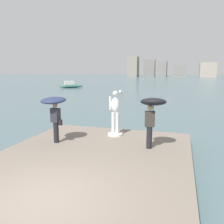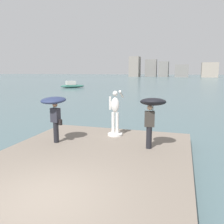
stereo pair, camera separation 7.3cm
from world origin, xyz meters
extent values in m
plane|color=#4C666B|center=(0.00, 40.00, 0.00)|extent=(400.00, 400.00, 0.00)
cube|color=slate|center=(0.00, 2.06, 0.20)|extent=(6.99, 10.12, 0.40)
cylinder|color=white|center=(0.09, 5.85, 0.45)|extent=(0.69, 0.69, 0.09)
cylinder|color=white|center=(-0.01, 5.85, 1.00)|extent=(0.15, 0.15, 1.01)
cylinder|color=white|center=(0.19, 5.85, 1.00)|extent=(0.15, 0.15, 1.01)
ellipsoid|color=white|center=(0.09, 5.85, 1.85)|extent=(0.38, 0.26, 0.70)
sphere|color=white|center=(0.09, 5.85, 2.39)|extent=(0.24, 0.24, 0.24)
cylinder|color=white|center=(-0.15, 5.85, 1.94)|extent=(0.10, 0.10, 0.62)
cylinder|color=white|center=(0.31, 6.12, 2.34)|extent=(0.10, 0.59, 0.40)
cylinder|color=black|center=(-2.00, 4.05, 0.84)|extent=(0.22, 0.22, 0.88)
cube|color=#2D2D38|center=(-2.00, 4.05, 1.58)|extent=(0.43, 0.33, 0.60)
sphere|color=#A87A5B|center=(-2.00, 4.05, 2.02)|extent=(0.21, 0.21, 0.21)
cylinder|color=#262626|center=(-2.10, 4.12, 1.88)|extent=(0.02, 0.02, 0.50)
ellipsoid|color=navy|center=(-2.10, 4.12, 2.19)|extent=(1.28, 1.30, 0.34)
cube|color=black|center=(-1.78, 4.02, 1.30)|extent=(0.20, 0.14, 0.24)
cylinder|color=black|center=(1.89, 4.41, 0.84)|extent=(0.22, 0.22, 0.88)
cube|color=#38332D|center=(1.89, 4.41, 1.58)|extent=(0.42, 0.30, 0.60)
sphere|color=tan|center=(1.89, 4.41, 2.02)|extent=(0.21, 0.21, 0.21)
cylinder|color=#262626|center=(2.00, 4.47, 1.90)|extent=(0.02, 0.02, 0.54)
ellipsoid|color=black|center=(2.00, 4.47, 2.25)|extent=(1.16, 1.18, 0.40)
ellipsoid|color=#336B5B|center=(-18.84, 39.59, 0.34)|extent=(4.80, 4.30, 0.67)
cube|color=beige|center=(-19.13, 39.36, 1.01)|extent=(2.18, 2.07, 0.78)
cube|color=gray|center=(-26.49, 141.10, 6.07)|extent=(6.05, 7.77, 12.15)
cube|color=gray|center=(-16.90, 144.44, 5.28)|extent=(6.94, 4.29, 10.56)
cube|color=gray|center=(-8.92, 141.58, 4.50)|extent=(5.72, 7.42, 9.00)
cube|color=gray|center=(1.60, 137.63, 3.53)|extent=(7.39, 7.78, 7.05)
cube|color=#A89989|center=(16.39, 137.05, 4.05)|extent=(8.53, 6.52, 8.09)
camera|label=1|loc=(3.02, -4.52, 3.40)|focal=37.65mm
camera|label=2|loc=(3.09, -4.50, 3.40)|focal=37.65mm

